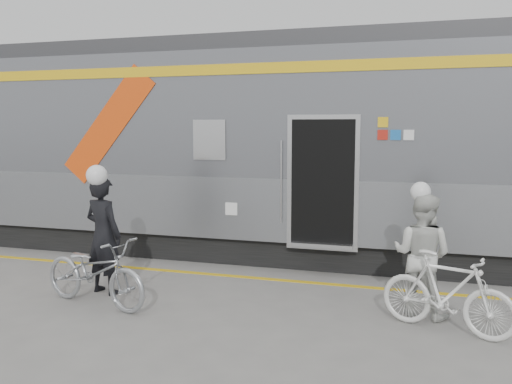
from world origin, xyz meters
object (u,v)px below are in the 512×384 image
at_px(woman, 422,255).
at_px(man, 103,235).
at_px(bicycle_right, 447,293).
at_px(bicycle_left, 95,271).

bearing_deg(woman, man, 25.33).
bearing_deg(bicycle_right, woman, 49.32).
height_order(woman, bicycle_right, woman).
distance_m(woman, bicycle_right, 0.70).
bearing_deg(woman, bicycle_left, 32.65).
xyz_separation_m(man, woman, (4.53, 0.37, -0.07)).
bearing_deg(bicycle_left, woman, -63.96).
relative_size(woman, bicycle_right, 0.99).
distance_m(bicycle_left, bicycle_right, 4.65).
bearing_deg(man, bicycle_right, -168.09).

